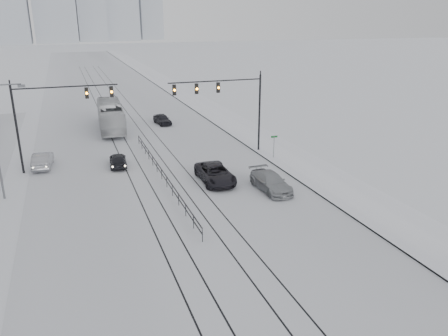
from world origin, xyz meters
TOP-DOWN VIEW (x-y plane):
  - road at (0.00, 60.00)m, footprint 22.00×260.00m
  - sidewalk_east at (13.50, 60.00)m, footprint 5.00×260.00m
  - curb at (11.05, 60.00)m, footprint 0.10×260.00m
  - tram_rails at (-0.00, 40.00)m, footprint 5.30×180.00m
  - traffic_mast_ne at (8.15, 34.99)m, footprint 9.60×0.37m
  - traffic_mast_nw at (-8.52, 36.00)m, footprint 9.10×0.37m
  - median_fence at (0.00, 30.00)m, footprint 0.06×24.00m
  - street_sign at (11.80, 32.00)m, footprint 0.70×0.06m
  - sedan_sb_inner at (-3.13, 34.90)m, footprint 1.84×3.92m
  - sedan_sb_outer at (-9.84, 37.04)m, footprint 1.93×4.54m
  - sedan_nb_front at (4.21, 27.84)m, footprint 2.62×5.52m
  - sedan_nb_right at (7.84, 24.44)m, footprint 2.23×5.05m
  - sedan_nb_far at (4.57, 50.65)m, footprint 2.07×4.10m
  - box_truck at (-2.09, 50.09)m, footprint 3.51×12.37m

SIDE VIEW (x-z plane):
  - road at x=0.00m, z-range 0.00..0.02m
  - tram_rails at x=0.00m, z-range 0.02..0.03m
  - curb at x=11.05m, z-range 0.00..0.12m
  - sidewalk_east at x=13.50m, z-range 0.00..0.16m
  - median_fence at x=0.00m, z-range 0.03..1.03m
  - sedan_sb_inner at x=-3.13m, z-range 0.00..1.30m
  - sedan_nb_far at x=4.57m, z-range 0.00..1.34m
  - sedan_nb_right at x=7.84m, z-range 0.00..1.44m
  - sedan_sb_outer at x=-9.84m, z-range 0.00..1.46m
  - sedan_nb_front at x=4.21m, z-range 0.00..1.52m
  - street_sign at x=11.80m, z-range 0.41..2.81m
  - box_truck at x=-2.09m, z-range 0.00..3.41m
  - traffic_mast_nw at x=-8.52m, z-range 1.57..9.57m
  - traffic_mast_ne at x=8.15m, z-range 1.76..9.76m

